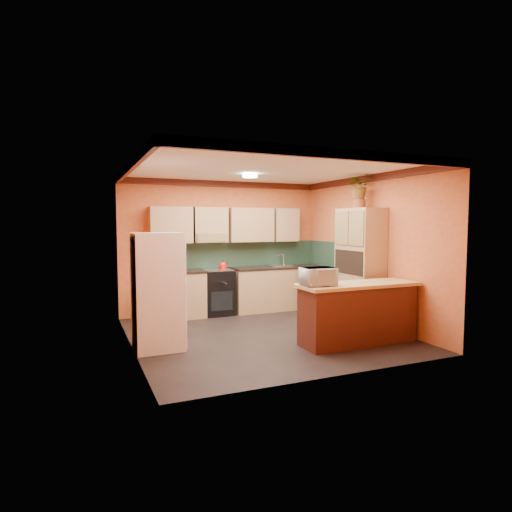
{
  "coord_description": "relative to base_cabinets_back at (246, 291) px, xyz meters",
  "views": [
    {
      "loc": [
        -2.84,
        -6.34,
        1.83
      ],
      "look_at": [
        0.05,
        0.45,
        1.27
      ],
      "focal_mm": 30.0,
      "sensor_mm": 36.0,
      "label": 1
    }
  ],
  "objects": [
    {
      "name": "room_shell",
      "position": [
        -0.38,
        -1.52,
        1.65
      ],
      "size": [
        4.24,
        4.24,
        2.72
      ],
      "color": "black",
      "rests_on": "ground"
    },
    {
      "name": "base_cabinets_back",
      "position": [
        0.0,
        0.0,
        0.0
      ],
      "size": [
        3.65,
        0.6,
        0.88
      ],
      "primitive_type": "cube",
      "color": "tan",
      "rests_on": "ground"
    },
    {
      "name": "countertop_back",
      "position": [
        0.0,
        -0.0,
        0.46
      ],
      "size": [
        3.65,
        0.62,
        0.04
      ],
      "primitive_type": "cube",
      "color": "black",
      "rests_on": "base_cabinets_back"
    },
    {
      "name": "stove",
      "position": [
        -0.63,
        -0.0,
        0.02
      ],
      "size": [
        0.58,
        0.58,
        0.91
      ],
      "primitive_type": "cube",
      "color": "black",
      "rests_on": "ground"
    },
    {
      "name": "kettle",
      "position": [
        -0.53,
        -0.05,
        0.56
      ],
      "size": [
        0.22,
        0.22,
        0.18
      ],
      "primitive_type": null,
      "rotation": [
        0.0,
        0.0,
        -0.42
      ],
      "color": "#B6130C",
      "rests_on": "stove"
    },
    {
      "name": "sink",
      "position": [
        0.77,
        0.0,
        0.5
      ],
      "size": [
        0.48,
        0.4,
        0.03
      ],
      "primitive_type": "cube",
      "color": "silver",
      "rests_on": "countertop_back"
    },
    {
      "name": "base_cabinets_right",
      "position": [
        1.4,
        -0.78,
        0.0
      ],
      "size": [
        0.6,
        0.8,
        0.88
      ],
      "primitive_type": "cube",
      "color": "tan",
      "rests_on": "ground"
    },
    {
      "name": "countertop_right",
      "position": [
        1.4,
        -0.78,
        0.46
      ],
      "size": [
        0.62,
        0.8,
        0.04
      ],
      "primitive_type": "cube",
      "color": "black",
      "rests_on": "base_cabinets_right"
    },
    {
      "name": "fridge",
      "position": [
        -2.15,
        -1.92,
        0.41
      ],
      "size": [
        0.68,
        0.66,
        1.7
      ],
      "primitive_type": "cube",
      "color": "white",
      "rests_on": "ground"
    },
    {
      "name": "pantry",
      "position": [
        1.45,
        -1.87,
        0.61
      ],
      "size": [
        0.48,
        0.9,
        2.1
      ],
      "primitive_type": "cube",
      "color": "tan",
      "rests_on": "ground"
    },
    {
      "name": "fern_pot",
      "position": [
        1.45,
        -1.82,
        1.74
      ],
      "size": [
        0.22,
        0.22,
        0.16
      ],
      "primitive_type": "cylinder",
      "color": "brown",
      "rests_on": "pantry"
    },
    {
      "name": "fern",
      "position": [
        1.45,
        -1.82,
        2.06
      ],
      "size": [
        0.53,
        0.49,
        0.49
      ],
      "primitive_type": "imported",
      "rotation": [
        0.0,
        0.0,
        -0.3
      ],
      "color": "tan",
      "rests_on": "fern_pot"
    },
    {
      "name": "breakfast_bar",
      "position": [
        0.71,
        -2.82,
        0.0
      ],
      "size": [
        1.8,
        0.55,
        0.88
      ],
      "primitive_type": "cube",
      "color": "#522413",
      "rests_on": "ground"
    },
    {
      "name": "bar_top",
      "position": [
        0.71,
        -2.82,
        0.47
      ],
      "size": [
        1.9,
        0.65,
        0.05
      ],
      "primitive_type": "cube",
      "color": "tan",
      "rests_on": "breakfast_bar"
    },
    {
      "name": "microwave",
      "position": [
        0.0,
        -2.82,
        0.62
      ],
      "size": [
        0.49,
        0.34,
        0.26
      ],
      "primitive_type": "imported",
      "rotation": [
        0.0,
        0.0,
        -0.03
      ],
      "color": "white",
      "rests_on": "bar_top"
    }
  ]
}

